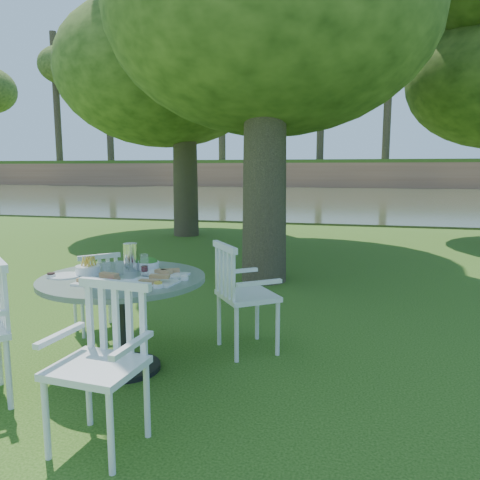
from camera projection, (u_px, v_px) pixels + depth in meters
name	position (u px, v px, depth m)	size (l,w,h in m)	color
ground	(236.00, 318.00, 5.22)	(140.00, 140.00, 0.00)	#1F420D
table	(124.00, 296.00, 3.78)	(1.32, 1.32, 0.79)	black
chair_ne	(237.00, 289.00, 4.17)	(0.68, 0.68, 0.99)	white
chair_nw	(98.00, 286.00, 4.68)	(0.56, 0.57, 0.82)	white
chair_se	(106.00, 350.00, 2.80)	(0.53, 0.50, 0.97)	white
tableware	(121.00, 269.00, 3.81)	(1.14, 0.81, 0.23)	white
river	(335.00, 198.00, 27.28)	(100.00, 28.00, 0.12)	#303620
far_bank	(350.00, 108.00, 43.50)	(100.00, 18.00, 15.20)	#936045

